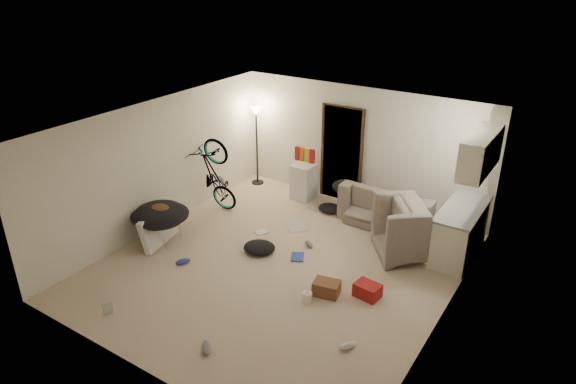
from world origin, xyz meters
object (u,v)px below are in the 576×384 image
Objects in this scene: mini_fridge at (304,181)px; drink_case_a at (326,288)px; kitchen_counter at (460,232)px; sofa at (388,210)px; bicycle at (216,191)px; saucer_chair at (161,220)px; armchair at (420,235)px; floor_lamp at (256,129)px; juicer at (307,296)px; drink_case_b at (368,290)px; tv_box at (158,228)px.

mini_fridge reaches higher than drink_case_a.
sofa is (-1.51, 0.45, -0.17)m from kitchen_counter.
bicycle is 4.13× the size of drink_case_a.
saucer_chair reaches higher than sofa.
mini_fridge is at bearing 68.18° from saucer_chair.
bicycle is 1.55m from saucer_chair.
saucer_chair is (0.00, -1.55, 0.01)m from bicycle.
mini_fridge reaches higher than armchair.
floor_lamp is 8.26× the size of juicer.
mini_fridge is at bearing -4.33° from floor_lamp.
armchair is at bearing -150.98° from kitchen_counter.
juicer is at bearing -132.64° from drink_case_b.
floor_lamp is at bearing -3.57° from sofa.
sofa is 4.67× the size of drink_case_a.
floor_lamp is 4.81m from juicer.
floor_lamp is 1.09× the size of bicycle.
kitchen_counter is 3.05m from juicer.
drink_case_a is (3.37, 0.27, -0.20)m from tv_box.
sofa is 4.37m from saucer_chair.
bicycle reaches higher than kitchen_counter.
drink_case_a is (3.37, 0.19, -0.33)m from saucer_chair.
mini_fridge reaches higher than juicer.
armchair is at bearing -13.68° from mini_fridge.
saucer_chair is 3.97m from drink_case_b.
bicycle is (-4.14, -0.62, 0.06)m from armchair.
tv_box is at bearing 82.00° from armchair.
mini_fridge reaches higher than tv_box.
kitchen_counter is 3.89× the size of drink_case_b.
sofa is (3.32, -0.20, -1.03)m from floor_lamp.
bicycle is at bearing 172.06° from drink_case_b.
drink_case_b is at bearing -33.41° from floor_lamp.
bicycle reaches higher than sofa.
juicer is at bearing -44.68° from floor_lamp.
sofa is at bearing 0.26° from mini_fridge.
kitchen_counter is at bearing 163.24° from sofa.
sofa is 1.77× the size of saucer_chair.
sofa is 2.76m from drink_case_a.
tv_box is 3.38m from drink_case_a.
sofa is at bearing 29.70° from tv_box.
kitchen_counter is 0.80× the size of sofa.
juicer is (-0.72, -0.61, -0.02)m from drink_case_b.
mini_fridge is (1.32, -0.10, -0.92)m from floor_lamp.
juicer is at bearing -120.18° from kitchen_counter.
armchair is at bearing 90.12° from drink_case_b.
juicer is (-0.16, -0.31, -0.02)m from drink_case_a.
kitchen_counter is at bearing 27.83° from saucer_chair.
mini_fridge is 0.73× the size of saucer_chair.
kitchen_counter reaches higher than mini_fridge.
tv_box reaches higher than drink_case_a.
drink_case_b reaches higher than juicer.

